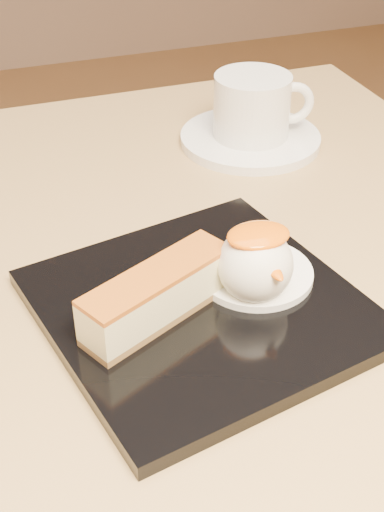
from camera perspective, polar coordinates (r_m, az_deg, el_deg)
name	(u,v)px	position (r m, az deg, el deg)	size (l,w,h in m)	color
table	(133,438)	(0.66, -4.75, -14.33)	(0.80, 0.80, 0.72)	black
dessert_plate	(201,308)	(0.53, 0.73, -4.16)	(0.22, 0.22, 0.01)	black
cheesecake	(157,295)	(0.50, -2.79, -3.11)	(0.12, 0.08, 0.04)	brown
cream_smear	(255,273)	(0.55, 5.05, -1.38)	(0.09, 0.09, 0.01)	white
ice_cream_scoop	(255,265)	(0.52, 5.08, -0.70)	(0.06, 0.06, 0.06)	white
mango_sauce	(258,235)	(0.51, 5.33, 1.66)	(0.05, 0.04, 0.01)	orange
mint_sprig	(208,259)	(0.56, 1.31, -0.25)	(0.03, 0.02, 0.00)	#29802D
saucer	(250,139)	(0.78, 4.68, 9.33)	(0.15, 0.15, 0.01)	white
coffee_cup	(254,105)	(0.76, 4.97, 11.97)	(0.11, 0.08, 0.07)	white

